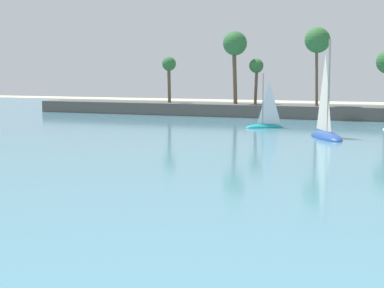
% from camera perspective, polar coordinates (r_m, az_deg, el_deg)
% --- Properties ---
extents(sea, '(220.00, 112.24, 0.06)m').
position_cam_1_polar(sea, '(67.53, 15.01, 1.20)').
color(sea, teal).
rests_on(sea, ground).
extents(sailboat_near_shore, '(5.11, 7.06, 10.01)m').
position_cam_1_polar(sailboat_near_shore, '(59.17, 12.51, 1.42)').
color(sailboat_near_shore, '#234793').
rests_on(sailboat_near_shore, sea).
extents(sailboat_mid_bay, '(4.44, 3.85, 6.60)m').
position_cam_1_polar(sailboat_mid_bay, '(69.10, 6.92, 2.03)').
color(sailboat_mid_bay, teal).
rests_on(sailboat_mid_bay, sea).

